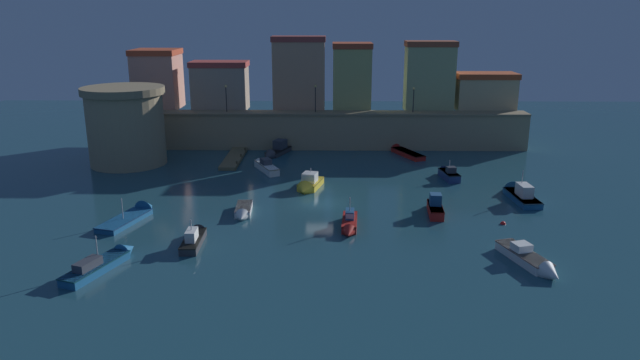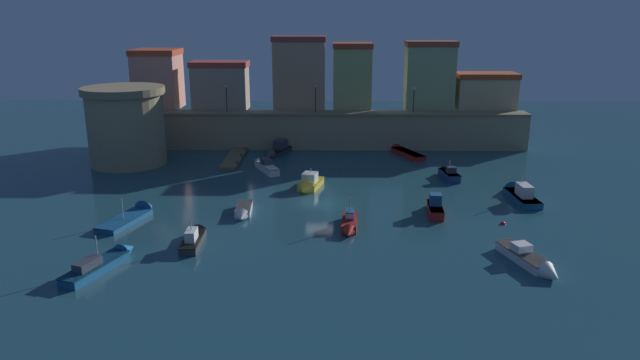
# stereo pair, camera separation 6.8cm
# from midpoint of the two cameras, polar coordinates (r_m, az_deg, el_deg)

# --- Properties ---
(ground_plane) EXTENTS (126.37, 126.37, 0.00)m
(ground_plane) POSITION_cam_midpoint_polar(r_m,az_deg,el_deg) (53.32, -0.09, -2.30)
(ground_plane) COLOR #1E4756
(quay_wall) EXTENTS (51.58, 3.03, 4.67)m
(quay_wall) POSITION_cam_midpoint_polar(r_m,az_deg,el_deg) (74.43, 0.20, 4.91)
(quay_wall) COLOR #9E8966
(quay_wall) RESTS_ON ground
(old_town_backdrop) EXTENTS (49.82, 5.92, 9.46)m
(old_town_backdrop) POSITION_cam_midpoint_polar(r_m,az_deg,el_deg) (77.00, -1.02, 9.78)
(old_town_backdrop) COLOR tan
(old_town_backdrop) RESTS_ON ground
(fortress_tower) EXTENTS (9.15, 9.15, 8.82)m
(fortress_tower) POSITION_cam_midpoint_polar(r_m,az_deg,el_deg) (69.77, -18.48, 5.08)
(fortress_tower) COLOR #9E8966
(fortress_tower) RESTS_ON ground
(pier_dock) EXTENTS (1.92, 9.90, 0.70)m
(pier_dock) POSITION_cam_midpoint_polar(r_m,az_deg,el_deg) (69.65, -8.44, 2.12)
(pier_dock) COLOR brown
(pier_dock) RESTS_ON ground
(quay_lamp_0) EXTENTS (0.32, 0.32, 3.39)m
(quay_lamp_0) POSITION_cam_midpoint_polar(r_m,az_deg,el_deg) (74.80, -9.20, 8.31)
(quay_lamp_0) COLOR black
(quay_lamp_0) RESTS_ON quay_wall
(quay_lamp_1) EXTENTS (0.32, 0.32, 3.42)m
(quay_lamp_1) POSITION_cam_midpoint_polar(r_m,az_deg,el_deg) (73.69, -0.48, 8.42)
(quay_lamp_1) COLOR black
(quay_lamp_1) RESTS_ON quay_wall
(quay_lamp_2) EXTENTS (0.32, 0.32, 3.14)m
(quay_lamp_2) POSITION_cam_midpoint_polar(r_m,az_deg,el_deg) (74.44, 9.12, 8.17)
(quay_lamp_2) COLOR black
(quay_lamp_2) RESTS_ON quay_wall
(moored_boat_0) EXTENTS (3.20, 6.44, 1.55)m
(moored_boat_0) POSITION_cam_midpoint_polar(r_m,az_deg,el_deg) (43.00, 19.94, -7.43)
(moored_boat_0) COLOR white
(moored_boat_0) RESTS_ON ground
(moored_boat_1) EXTENTS (3.70, 6.55, 2.09)m
(moored_boat_1) POSITION_cam_midpoint_polar(r_m,az_deg,el_deg) (71.48, -4.31, 2.86)
(moored_boat_1) COLOR #333338
(moored_boat_1) RESTS_ON ground
(moored_boat_2) EXTENTS (1.36, 5.46, 2.46)m
(moored_boat_2) POSITION_cam_midpoint_polar(r_m,az_deg,el_deg) (45.52, -12.18, -5.44)
(moored_boat_2) COLOR #333338
(moored_boat_2) RESTS_ON ground
(moored_boat_3) EXTENTS (1.52, 4.37, 1.23)m
(moored_boat_3) POSITION_cam_midpoint_polar(r_m,az_deg,el_deg) (50.65, -7.57, -3.07)
(moored_boat_3) COLOR white
(moored_boat_3) RESTS_ON ground
(moored_boat_4) EXTENTS (3.59, 6.89, 2.88)m
(moored_boat_4) POSITION_cam_midpoint_polar(r_m,az_deg,el_deg) (42.98, -20.36, -7.50)
(moored_boat_4) COLOR #195689
(moored_boat_4) RESTS_ON ground
(moored_boat_5) EXTENTS (3.66, 7.14, 2.85)m
(moored_boat_5) POSITION_cam_midpoint_polar(r_m,az_deg,el_deg) (52.17, -17.68, -3.23)
(moored_boat_5) COLOR #195689
(moored_boat_5) RESTS_ON ground
(moored_boat_6) EXTENTS (2.21, 6.77, 3.38)m
(moored_boat_6) POSITION_cam_midpoint_polar(r_m,az_deg,el_deg) (57.89, 18.79, -1.21)
(moored_boat_6) COLOR #195689
(moored_boat_6) RESTS_ON ground
(moored_boat_7) EXTENTS (1.48, 4.84, 1.93)m
(moored_boat_7) POSITION_cam_midpoint_polar(r_m,az_deg,el_deg) (51.76, 11.13, -2.53)
(moored_boat_7) COLOR red
(moored_boat_7) RESTS_ON ground
(moored_boat_8) EXTENTS (1.47, 4.95, 2.70)m
(moored_boat_8) POSITION_cam_midpoint_polar(r_m,az_deg,el_deg) (47.14, 2.85, -4.29)
(moored_boat_8) COLOR red
(moored_boat_8) RESTS_ON ground
(moored_boat_9) EXTENTS (2.86, 4.94, 2.47)m
(moored_boat_9) POSITION_cam_midpoint_polar(r_m,az_deg,el_deg) (57.35, -1.16, -0.44)
(moored_boat_9) COLOR gold
(moored_boat_9) RESTS_ON ground
(moored_boat_10) EXTENTS (3.81, 6.32, 1.53)m
(moored_boat_10) POSITION_cam_midpoint_polar(r_m,az_deg,el_deg) (64.80, -5.49, 1.43)
(moored_boat_10) COLOR white
(moored_boat_10) RESTS_ON ground
(moored_boat_11) EXTENTS (4.16, 7.09, 1.34)m
(moored_boat_11) POSITION_cam_midpoint_polar(r_m,az_deg,el_deg) (72.41, 8.10, 2.77)
(moored_boat_11) COLOR red
(moored_boat_11) RESTS_ON ground
(moored_boat_12) EXTENTS (1.89, 4.55, 2.22)m
(moored_boat_12) POSITION_cam_midpoint_polar(r_m,az_deg,el_deg) (62.79, 12.34, 0.64)
(moored_boat_12) COLOR navy
(moored_boat_12) RESTS_ON ground
(mooring_buoy_0) EXTENTS (0.45, 0.45, 0.45)m
(mooring_buoy_0) POSITION_cam_midpoint_polar(r_m,az_deg,el_deg) (50.56, 17.43, -4.13)
(mooring_buoy_0) COLOR red
(mooring_buoy_0) RESTS_ON ground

